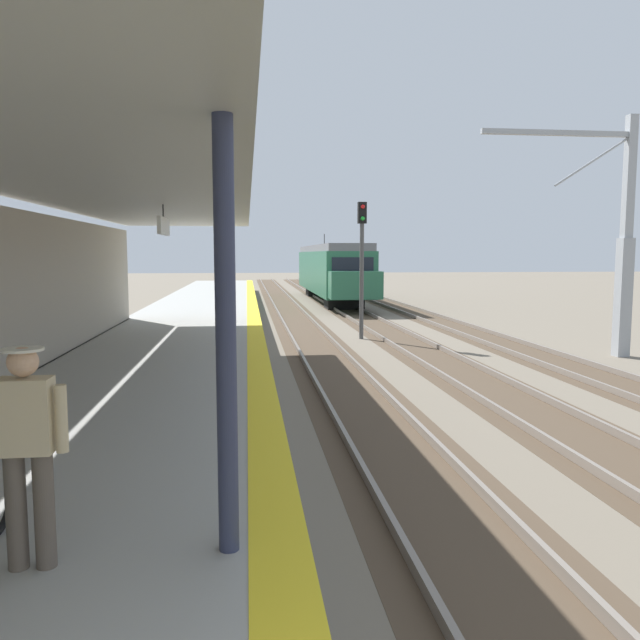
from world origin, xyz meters
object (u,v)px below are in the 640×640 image
catenary_pylon_far_side (617,243)px  approaching_train (332,270)px  commuter_person (27,445)px  rail_signal_post (362,256)px

catenary_pylon_far_side → approaching_train: bearing=103.3°
approaching_train → catenary_pylon_far_side: size_ratio=2.61×
approaching_train → commuter_person: bearing=-101.1°
catenary_pylon_far_side → commuter_person: bearing=-133.8°
approaching_train → catenary_pylon_far_side: catenary_pylon_far_side is taller
approaching_train → rail_signal_post: rail_signal_post is taller
approaching_train → catenary_pylon_far_side: bearing=-76.7°
commuter_person → rail_signal_post: 19.69m
rail_signal_post → catenary_pylon_far_side: bearing=-35.1°
rail_signal_post → approaching_train: bearing=85.7°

